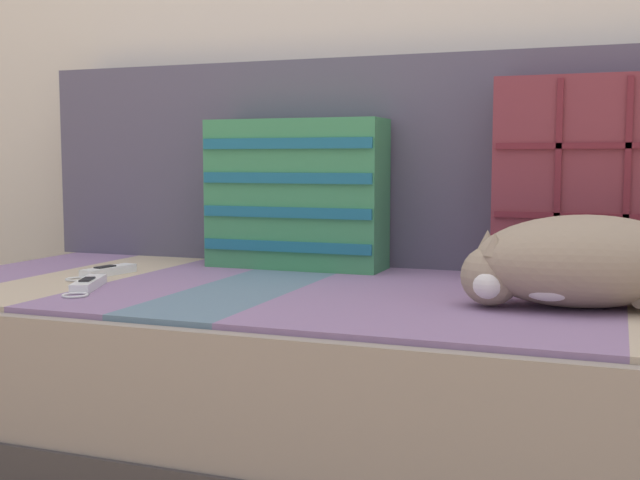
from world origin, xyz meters
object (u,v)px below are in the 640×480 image
at_px(game_remote_near, 106,271).
at_px(sleeping_cat, 576,263).
at_px(throw_pillow_striped, 296,194).
at_px(game_remote_far, 88,284).
at_px(couch, 356,380).
at_px(throw_pillow_quilted, 593,180).

bearing_deg(game_remote_near, sleeping_cat, -2.42).
xyz_separation_m(throw_pillow_striped, game_remote_near, (-0.34, -0.27, -0.16)).
xyz_separation_m(throw_pillow_striped, game_remote_far, (-0.26, -0.44, -0.16)).
relative_size(couch, throw_pillow_striped, 4.61).
bearing_deg(game_remote_near, throw_pillow_striped, 37.94).
bearing_deg(throw_pillow_quilted, game_remote_far, -154.64).
height_order(throw_pillow_striped, game_remote_far, throw_pillow_striped).
bearing_deg(game_remote_far, sleeping_cat, 8.00).
relative_size(throw_pillow_striped, game_remote_near, 2.18).
bearing_deg(throw_pillow_striped, game_remote_far, -121.30).
height_order(throw_pillow_striped, game_remote_near, throw_pillow_striped).
bearing_deg(game_remote_far, throw_pillow_quilted, 25.36).
bearing_deg(throw_pillow_quilted, game_remote_near, -165.00).
distance_m(throw_pillow_quilted, game_remote_far, 1.04).
distance_m(couch, throw_pillow_quilted, 0.63).
bearing_deg(couch, throw_pillow_quilted, 28.53).
bearing_deg(couch, throw_pillow_striped, 133.55).
relative_size(couch, game_remote_near, 10.06).
bearing_deg(throw_pillow_quilted, sleeping_cat, -92.51).
bearing_deg(sleeping_cat, throw_pillow_quilted, 87.49).
height_order(throw_pillow_quilted, sleeping_cat, throw_pillow_quilted).
bearing_deg(game_remote_near, game_remote_far, -65.46).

